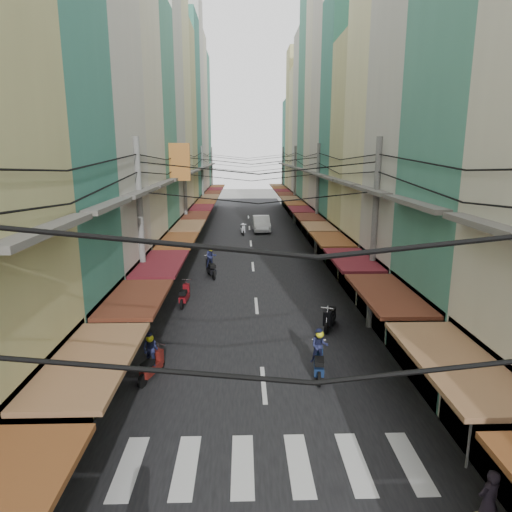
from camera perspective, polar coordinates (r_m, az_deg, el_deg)
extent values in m
plane|color=slate|center=(17.59, 0.65, -12.68)|extent=(160.00, 160.00, 0.00)
cube|color=black|center=(36.65, -0.60, 0.96)|extent=(10.00, 80.00, 0.02)
cube|color=slate|center=(37.11, -10.69, 0.92)|extent=(3.00, 80.00, 0.06)
cube|color=slate|center=(37.33, 9.43, 1.04)|extent=(3.00, 80.00, 0.06)
cube|color=silver|center=(12.75, -15.60, -24.08)|extent=(0.55, 2.40, 0.01)
cube|color=silver|center=(12.51, -8.75, -24.52)|extent=(0.55, 2.40, 0.01)
cube|color=silver|center=(12.43, -1.68, -24.65)|extent=(0.55, 2.40, 0.01)
cube|color=silver|center=(12.50, 5.38, -24.45)|extent=(0.55, 2.40, 0.01)
cube|color=silver|center=(12.73, 12.24, -23.94)|extent=(0.55, 2.40, 0.01)
cube|color=silver|center=(13.10, 18.72, -23.17)|extent=(0.55, 2.40, 0.01)
cube|color=black|center=(12.34, -26.36, -17.64)|extent=(1.20, 4.52, 3.20)
cube|color=brown|center=(11.18, -19.93, -12.22)|extent=(1.80, 4.33, 0.12)
cube|color=#595651|center=(10.55, -24.53, 3.02)|extent=(0.50, 4.23, 0.15)
cube|color=black|center=(16.09, -19.73, -9.78)|extent=(1.20, 4.13, 3.20)
cube|color=#582819|center=(15.21, -14.73, -5.13)|extent=(1.80, 3.96, 0.12)
cube|color=#595651|center=(14.76, -17.87, 6.07)|extent=(0.50, 3.87, 0.15)
cube|color=beige|center=(20.39, -24.29, 19.92)|extent=(6.00, 5.14, 20.93)
cube|color=black|center=(20.35, -15.70, -4.73)|extent=(1.20, 4.94, 3.20)
cube|color=maroon|center=(19.67, -11.70, -0.89)|extent=(1.80, 4.73, 0.12)
cube|color=#595651|center=(19.32, -14.03, 7.78)|extent=(0.50, 4.63, 0.15)
cube|color=beige|center=(24.99, -19.42, 14.77)|extent=(6.00, 4.95, 17.43)
cube|color=black|center=(25.09, -12.98, -1.26)|extent=(1.20, 4.75, 3.20)
cube|color=brown|center=(24.54, -9.71, 1.92)|extent=(1.80, 4.56, 0.12)
cube|color=#595651|center=(24.26, -11.52, 8.88)|extent=(0.50, 4.46, 0.15)
cube|color=#488C75|center=(29.75, -16.42, 13.48)|extent=(6.00, 4.99, 16.32)
cube|color=black|center=(29.86, -11.16, 1.07)|extent=(1.20, 4.80, 3.20)
cube|color=brown|center=(29.40, -8.39, 3.77)|extent=(1.80, 4.60, 0.12)
cube|color=#595651|center=(29.16, -9.87, 9.58)|extent=(0.50, 4.50, 0.15)
cube|color=#BAB8AA|center=(34.65, -14.69, 18.87)|extent=(6.00, 4.65, 22.87)
cube|color=black|center=(34.53, -9.88, 2.72)|extent=(1.20, 4.46, 3.20)
cube|color=#582819|center=(34.14, -7.47, 5.06)|extent=(1.80, 4.27, 0.12)
cube|color=#595651|center=(33.93, -8.72, 10.07)|extent=(0.50, 4.18, 0.15)
cube|color=beige|center=(39.21, -13.00, 16.54)|extent=(6.00, 4.89, 20.58)
cube|color=black|center=(39.20, -8.91, 3.95)|extent=(1.20, 4.70, 3.20)
cube|color=maroon|center=(38.84, -6.77, 6.02)|extent=(1.80, 4.50, 0.12)
cube|color=#595651|center=(38.67, -7.87, 10.42)|extent=(0.50, 4.40, 0.15)
cube|color=tan|center=(43.77, -11.71, 14.78)|extent=(6.00, 4.52, 18.44)
cube|color=black|center=(43.82, -8.15, 4.91)|extent=(1.20, 4.34, 3.20)
cube|color=brown|center=(43.50, -6.23, 6.77)|extent=(1.80, 4.16, 0.12)
cube|color=#595651|center=(43.35, -7.20, 10.70)|extent=(0.50, 4.07, 0.15)
cube|color=#397E6D|center=(48.62, -10.76, 15.90)|extent=(6.00, 5.20, 20.63)
cube|color=black|center=(48.61, -7.52, 5.71)|extent=(1.20, 4.99, 3.20)
cube|color=brown|center=(48.32, -5.79, 7.39)|extent=(1.80, 4.78, 0.12)
cube|color=#595651|center=(48.18, -6.65, 10.93)|extent=(0.50, 4.68, 0.15)
cube|color=beige|center=(53.72, -9.96, 17.26)|extent=(6.00, 4.94, 23.70)
cube|color=black|center=(53.62, -6.98, 6.39)|extent=(1.20, 4.74, 3.20)
cube|color=#582819|center=(53.36, -5.41, 7.91)|extent=(1.80, 4.55, 0.12)
cube|color=#595651|center=(53.23, -6.19, 11.12)|extent=(0.50, 4.45, 0.15)
cube|color=beige|center=(58.53, -9.21, 15.65)|extent=(6.00, 4.96, 21.12)
cube|color=black|center=(58.52, -6.55, 6.95)|extent=(1.20, 4.76, 3.20)
cube|color=maroon|center=(58.28, -5.10, 8.34)|extent=(1.80, 4.56, 0.12)
cube|color=#595651|center=(58.16, -5.81, 11.27)|extent=(0.50, 4.46, 0.15)
cube|color=#488C75|center=(63.47, -8.59, 14.90)|extent=(6.00, 5.04, 19.90)
cube|color=black|center=(63.47, -6.17, 7.42)|extent=(1.20, 4.84, 3.20)
cube|color=brown|center=(63.26, -4.83, 8.70)|extent=(1.80, 4.64, 0.12)
cube|color=#595651|center=(63.15, -5.48, 11.40)|extent=(0.50, 4.54, 0.15)
cube|color=#502F12|center=(28.11, -9.51, 11.52)|extent=(1.20, 0.40, 2.20)
cube|color=brown|center=(11.41, 23.68, -12.02)|extent=(1.80, 4.58, 0.12)
cube|color=#595651|center=(10.87, 28.20, 2.91)|extent=(0.50, 4.48, 0.15)
cube|color=black|center=(16.72, 20.69, -8.99)|extent=(1.20, 4.83, 3.20)
cube|color=#582819|center=(15.76, 16.03, -4.58)|extent=(1.80, 4.63, 0.12)
cube|color=#595651|center=(15.37, 19.05, 6.24)|extent=(0.50, 4.53, 0.15)
cube|color=#BAB8AA|center=(21.32, 23.93, 20.59)|extent=(6.00, 4.79, 21.66)
cube|color=black|center=(21.08, 15.72, -4.12)|extent=(1.20, 4.60, 3.20)
cube|color=maroon|center=(20.32, 11.92, -0.45)|extent=(1.80, 4.41, 0.12)
cube|color=#595651|center=(20.02, 14.14, 7.94)|extent=(0.50, 4.31, 0.15)
cube|color=beige|center=(25.54, 19.18, 18.46)|extent=(6.00, 4.52, 20.74)
cube|color=black|center=(25.40, 12.65, -1.07)|extent=(1.20, 4.34, 3.20)
cube|color=brown|center=(24.77, 9.44, 2.04)|extent=(1.80, 4.16, 0.12)
cube|color=#595651|center=(24.53, 11.21, 8.93)|extent=(0.50, 4.07, 0.15)
cube|color=tan|center=(29.50, 15.72, 11.40)|extent=(6.00, 4.12, 14.13)
cube|color=black|center=(29.50, 10.62, 0.95)|extent=(1.20, 3.96, 3.20)
cube|color=brown|center=(28.96, 7.83, 3.65)|extent=(1.80, 3.79, 0.12)
cube|color=#595651|center=(28.75, 9.31, 9.56)|extent=(0.50, 3.71, 0.15)
cube|color=#397E6D|center=(33.62, 13.72, 14.67)|extent=(6.00, 4.40, 17.68)
cube|color=black|center=(33.60, 9.11, 2.46)|extent=(1.20, 4.23, 3.20)
cube|color=#582819|center=(33.13, 6.63, 4.85)|extent=(1.80, 4.05, 0.12)
cube|color=#595651|center=(32.95, 7.91, 10.01)|extent=(0.50, 3.96, 0.15)
cube|color=beige|center=(38.16, 12.07, 18.20)|extent=(6.00, 4.64, 22.59)
cube|color=black|center=(37.98, 7.86, 3.70)|extent=(1.20, 4.45, 3.20)
cube|color=maroon|center=(37.57, 5.65, 5.82)|extent=(1.80, 4.26, 0.12)
cube|color=#595651|center=(37.41, 6.76, 10.37)|extent=(0.50, 4.17, 0.15)
cube|color=beige|center=(42.30, 10.61, 16.81)|extent=(6.00, 4.00, 21.25)
cube|color=black|center=(42.20, 6.91, 4.65)|extent=(1.20, 3.84, 3.20)
cube|color=brown|center=(41.82, 4.91, 6.55)|extent=(1.80, 3.68, 0.12)
cube|color=#595651|center=(41.68, 5.90, 10.65)|extent=(0.50, 3.60, 0.15)
cube|color=#488C75|center=(46.75, 9.44, 17.12)|extent=(6.00, 5.01, 22.33)
cube|color=black|center=(46.62, 6.09, 5.45)|extent=(1.20, 4.81, 3.20)
cube|color=brown|center=(46.28, 4.28, 7.17)|extent=(1.80, 4.61, 0.12)
cube|color=#595651|center=(46.15, 5.16, 10.88)|extent=(0.50, 4.51, 0.15)
cube|color=#BAB8AA|center=(51.59, 8.30, 15.29)|extent=(6.00, 5.00, 19.71)
cube|color=black|center=(51.54, 5.35, 6.17)|extent=(1.20, 4.80, 3.20)
cube|color=#582819|center=(51.24, 3.71, 7.74)|extent=(1.80, 4.60, 0.12)
cube|color=#595651|center=(51.12, 4.50, 11.08)|extent=(0.50, 4.50, 0.15)
cube|color=beige|center=(56.14, 7.42, 13.66)|extent=(6.00, 4.32, 16.86)
cube|color=black|center=(56.14, 4.78, 6.73)|extent=(1.20, 4.15, 3.20)
cube|color=maroon|center=(55.86, 3.26, 8.17)|extent=(1.80, 3.97, 0.12)
cube|color=#595651|center=(55.75, 3.98, 11.24)|extent=(0.50, 3.89, 0.15)
cube|color=tan|center=(60.46, 6.81, 15.08)|extent=(6.00, 4.33, 19.96)
cube|color=black|center=(60.42, 4.33, 7.18)|extent=(1.20, 4.16, 3.20)
cube|color=brown|center=(60.16, 2.91, 8.51)|extent=(1.80, 3.99, 0.12)
cube|color=#595651|center=(60.06, 3.58, 11.36)|extent=(0.50, 3.90, 0.15)
cube|color=#397E6D|center=(64.98, 6.14, 12.46)|extent=(6.00, 4.88, 14.34)
cube|color=black|center=(64.98, 3.91, 7.59)|extent=(1.20, 4.68, 3.20)
cube|color=brown|center=(64.73, 2.59, 8.83)|extent=(1.80, 4.49, 0.12)
cube|color=#595651|center=(64.64, 3.20, 11.48)|extent=(0.50, 4.39, 0.15)
cylinder|color=gray|center=(19.64, -14.13, 2.25)|extent=(0.26, 0.26, 8.20)
cylinder|color=gray|center=(19.96, 14.54, 2.40)|extent=(0.26, 0.26, 8.20)
cylinder|color=gray|center=(34.30, -8.83, 6.90)|extent=(0.26, 0.26, 8.20)
cylinder|color=gray|center=(34.48, 7.68, 6.97)|extent=(0.26, 0.26, 8.20)
cylinder|color=gray|center=(49.16, -6.69, 8.74)|extent=(0.26, 0.26, 8.20)
cylinder|color=gray|center=(49.29, 4.87, 8.80)|extent=(0.26, 0.26, 8.20)
cylinder|color=gray|center=(64.09, -5.53, 9.72)|extent=(0.26, 0.26, 8.20)
cylinder|color=gray|center=(64.19, 3.36, 9.77)|extent=(0.26, 0.26, 8.20)
imported|color=silver|center=(44.73, 0.66, 3.13)|extent=(5.33, 2.20, 1.86)
imported|color=black|center=(17.32, 23.61, -14.28)|extent=(1.62, 1.10, 1.04)
cylinder|color=black|center=(16.96, -12.51, -13.13)|extent=(0.09, 0.48, 0.48)
cylinder|color=black|center=(15.91, -13.33, -15.02)|extent=(0.09, 0.48, 0.48)
cube|color=maroon|center=(16.37, -12.93, -13.58)|extent=(0.31, 1.07, 0.26)
cube|color=black|center=(16.04, -13.14, -13.06)|extent=(0.30, 0.51, 0.17)
cube|color=maroon|center=(16.73, -12.63, -12.15)|extent=(0.28, 0.26, 0.51)
imported|color=#20244C|center=(16.31, -12.95, -13.20)|extent=(0.49, 0.35, 1.23)
sphere|color=yellow|center=(15.93, -13.12, -10.20)|extent=(0.26, 0.26, 0.26)
cylinder|color=black|center=(16.88, 7.48, -13.00)|extent=(0.10, 0.51, 0.51)
cylinder|color=black|center=(15.77, 8.22, -15.00)|extent=(0.10, 0.51, 0.51)
cube|color=navy|center=(16.25, 7.85, -13.48)|extent=(0.33, 1.12, 0.27)
cube|color=black|center=(15.91, 8.03, -12.92)|extent=(0.31, 0.54, 0.18)
cube|color=navy|center=(16.63, 7.57, -11.97)|extent=(0.29, 0.27, 0.54)
imported|color=#20244C|center=(16.20, 7.87, -13.07)|extent=(0.51, 0.36, 1.29)
sphere|color=yellow|center=(15.79, 7.98, -9.89)|extent=(0.27, 0.27, 0.27)
cylinder|color=black|center=(29.09, -5.51, -1.71)|extent=(0.11, 0.57, 0.57)
cylinder|color=black|center=(27.72, -5.71, -2.45)|extent=(0.11, 0.57, 0.57)
cube|color=black|center=(28.36, -5.62, -1.73)|extent=(0.37, 1.26, 0.31)
cube|color=black|center=(28.01, -5.67, -1.22)|extent=(0.35, 0.60, 0.20)
cube|color=black|center=(28.88, -5.55, -0.94)|extent=(0.33, 0.31, 0.60)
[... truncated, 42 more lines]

